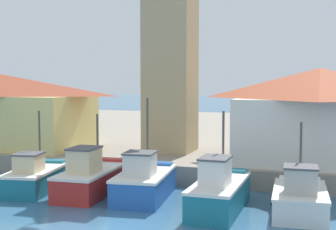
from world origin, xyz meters
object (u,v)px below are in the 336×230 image
object	(u,v)px
fishing_boat_center	(300,197)
clock_tower	(170,24)
fishing_boat_far_left	(35,177)
fishing_boat_mid_left	(219,192)
warehouse_right	(319,114)
fishing_boat_left_outer	(92,177)
fishing_boat_left_inner	(144,182)

from	to	relation	value
fishing_boat_center	clock_tower	xyz separation A→B (m)	(-8.19, 8.16, 8.21)
fishing_boat_far_left	fishing_boat_center	distance (m)	12.51
fishing_boat_mid_left	warehouse_right	distance (m)	9.13
fishing_boat_far_left	fishing_boat_left_outer	size ratio (longest dim) A/B	0.86
fishing_boat_left_outer	fishing_boat_mid_left	bearing A→B (deg)	-9.58
fishing_boat_left_outer	warehouse_right	bearing A→B (deg)	33.18
fishing_boat_left_inner	warehouse_right	world-z (taller)	warehouse_right
fishing_boat_center	clock_tower	bearing A→B (deg)	135.10
fishing_boat_left_outer	fishing_boat_mid_left	distance (m)	6.55
fishing_boat_left_outer	clock_tower	bearing A→B (deg)	79.26
fishing_boat_far_left	warehouse_right	world-z (taller)	warehouse_right
fishing_boat_left_outer	fishing_boat_far_left	bearing A→B (deg)	-171.47
fishing_boat_left_outer	fishing_boat_center	size ratio (longest dim) A/B	1.24
fishing_boat_far_left	clock_tower	size ratio (longest dim) A/B	0.27
fishing_boat_left_outer	fishing_boat_left_inner	xyz separation A→B (m)	(2.74, -0.10, -0.00)
fishing_boat_far_left	warehouse_right	distance (m)	15.23
fishing_boat_far_left	fishing_boat_left_inner	xyz separation A→B (m)	(5.60, 0.33, 0.09)
fishing_boat_left_outer	fishing_boat_center	distance (m)	9.66
fishing_boat_mid_left	clock_tower	distance (m)	12.95
fishing_boat_left_outer	clock_tower	distance (m)	11.28
fishing_boat_left_inner	fishing_boat_center	size ratio (longest dim) A/B	1.11
fishing_boat_far_left	clock_tower	distance (m)	12.33
clock_tower	fishing_boat_center	bearing A→B (deg)	-44.90
fishing_boat_mid_left	fishing_boat_center	world-z (taller)	fishing_boat_mid_left
clock_tower	warehouse_right	size ratio (longest dim) A/B	1.86
fishing_boat_left_inner	warehouse_right	size ratio (longest dim) A/B	0.53
clock_tower	fishing_boat_far_left	bearing A→B (deg)	-117.98
fishing_boat_mid_left	clock_tower	size ratio (longest dim) A/B	0.30
warehouse_right	clock_tower	bearing A→B (deg)	173.59
fishing_boat_left_inner	fishing_boat_mid_left	bearing A→B (deg)	-14.87
fishing_boat_left_inner	warehouse_right	xyz separation A→B (m)	(7.53, 6.82, 2.84)
fishing_boat_mid_left	warehouse_right	bearing A→B (deg)	63.95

